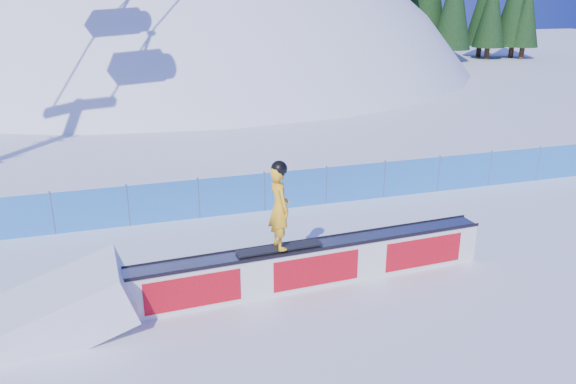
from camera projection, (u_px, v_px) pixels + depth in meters
name	position (u px, v px, depth m)	size (l,w,h in m)	color
ground	(354.00, 271.00, 13.44)	(160.00, 160.00, 0.00)	white
snow_hill	(182.00, 246.00, 57.26)	(64.00, 64.00, 64.00)	silver
safety_fence	(296.00, 189.00, 17.29)	(22.05, 0.05, 1.30)	blue
rail_box	(312.00, 264.00, 12.68)	(8.51, 0.99, 1.02)	silver
snow_ramp	(64.00, 328.00, 11.15)	(2.68, 1.79, 1.00)	white
snowboarder	(279.00, 207.00, 11.93)	(1.93, 0.72, 2.00)	black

